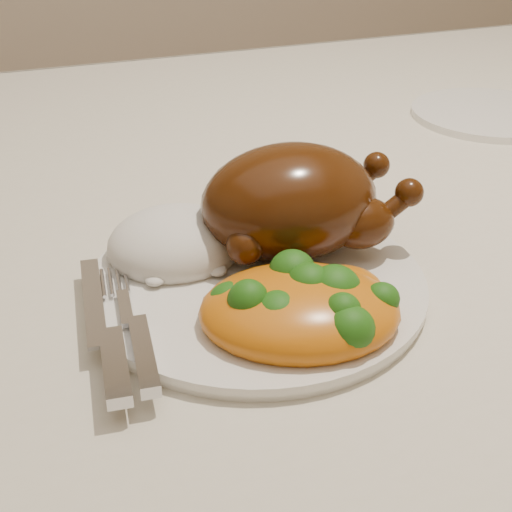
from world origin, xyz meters
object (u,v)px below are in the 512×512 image
object	(u,v)px
roast_chicken	(295,201)
dining_table	(226,271)
dinner_plate	(256,285)
side_plate	(490,114)

from	to	relation	value
roast_chicken	dining_table	bearing A→B (deg)	94.88
dinner_plate	side_plate	world-z (taller)	dinner_plate
dining_table	side_plate	xyz separation A→B (m)	(0.38, 0.08, 0.11)
dinner_plate	dining_table	bearing A→B (deg)	78.55
dinner_plate	roast_chicken	xyz separation A→B (m)	(0.04, 0.03, 0.05)
dining_table	side_plate	size ratio (longest dim) A/B	8.17
side_plate	dinner_plate	bearing A→B (deg)	-146.84
dinner_plate	roast_chicken	size ratio (longest dim) A/B	1.45
dinner_plate	side_plate	xyz separation A→B (m)	(0.42, 0.28, -0.00)
dinner_plate	roast_chicken	distance (m)	0.07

